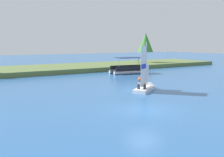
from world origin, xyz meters
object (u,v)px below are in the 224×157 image
object	(u,v)px
sailboat	(147,86)
channel_buoy	(140,79)
wooden_dock	(123,71)
pontoon_boat	(129,69)
shoreline_tree_centre	(146,43)

from	to	relation	value
sailboat	channel_buoy	distance (m)	6.31
wooden_dock	sailboat	size ratio (longest dim) A/B	0.91
wooden_dock	sailboat	bearing A→B (deg)	-116.18
wooden_dock	sailboat	xyz separation A→B (m)	(-7.68, -15.63, 0.21)
pontoon_boat	channel_buoy	bearing A→B (deg)	-108.07
wooden_dock	pontoon_boat	size ratio (longest dim) A/B	0.78
sailboat	pontoon_boat	size ratio (longest dim) A/B	0.85
shoreline_tree_centre	channel_buoy	xyz separation A→B (m)	(-15.87, -18.37, -4.86)
shoreline_tree_centre	sailboat	bearing A→B (deg)	-129.00
sailboat	pontoon_boat	bearing A→B (deg)	27.92
shoreline_tree_centre	wooden_dock	distance (m)	14.93
sailboat	channel_buoy	size ratio (longest dim) A/B	9.60
shoreline_tree_centre	pontoon_boat	bearing A→B (deg)	-139.14
wooden_dock	pontoon_boat	distance (m)	2.39
shoreline_tree_centre	channel_buoy	size ratio (longest dim) A/B	11.27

